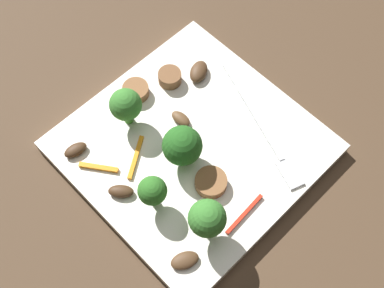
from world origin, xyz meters
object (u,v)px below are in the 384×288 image
(broccoli_floret_0, at_px, (182,146))
(sausage_slice_0, at_px, (170,77))
(plate, at_px, (192,147))
(mushroom_0, at_px, (121,191))
(mushroom_4, at_px, (76,150))
(mushroom_2, at_px, (185,260))
(broccoli_floret_1, at_px, (207,219))
(mushroom_3, at_px, (199,71))
(broccoli_floret_2, at_px, (126,105))
(sausage_slice_1, at_px, (211,182))
(pepper_strip_1, at_px, (244,214))
(broccoli_floret_3, at_px, (152,191))
(fork, at_px, (265,131))
(pepper_strip_2, at_px, (136,157))
(pepper_strip_0, at_px, (99,167))
(sausage_slice_2, at_px, (139,88))
(mushroom_1, at_px, (181,119))

(broccoli_floret_0, relative_size, sausage_slice_0, 1.94)
(plate, height_order, mushroom_0, mushroom_0)
(mushroom_4, bearing_deg, mushroom_2, 0.42)
(broccoli_floret_1, relative_size, mushroom_3, 1.85)
(broccoli_floret_2, relative_size, mushroom_3, 1.66)
(mushroom_2, bearing_deg, sausage_slice_1, 117.37)
(sausage_slice_1, relative_size, pepper_strip_1, 0.62)
(broccoli_floret_3, xyz_separation_m, mushroom_4, (-0.11, -0.02, -0.03))
(fork, relative_size, broccoli_floret_1, 2.93)
(plate, relative_size, pepper_strip_2, 4.75)
(fork, xyz_separation_m, pepper_strip_0, (-0.10, -0.17, 0.00))
(sausage_slice_0, relative_size, mushroom_0, 1.01)
(broccoli_floret_3, bearing_deg, mushroom_0, -150.09)
(sausage_slice_2, bearing_deg, sausage_slice_0, 67.69)
(broccoli_floret_0, bearing_deg, broccoli_floret_3, -74.84)
(plate, bearing_deg, sausage_slice_1, -22.07)
(sausage_slice_2, xyz_separation_m, mushroom_3, (0.03, 0.07, -0.00))
(plate, relative_size, mushroom_4, 9.46)
(sausage_slice_2, height_order, pepper_strip_1, sausage_slice_2)
(sausage_slice_0, height_order, mushroom_1, sausage_slice_0)
(pepper_strip_1, bearing_deg, mushroom_4, -156.23)
(broccoli_floret_3, height_order, mushroom_3, broccoli_floret_3)
(broccoli_floret_1, height_order, broccoli_floret_2, broccoli_floret_1)
(mushroom_2, relative_size, pepper_strip_2, 0.55)
(sausage_slice_0, bearing_deg, fork, 12.81)
(sausage_slice_1, xyz_separation_m, mushroom_2, (0.04, -0.08, -0.00))
(mushroom_2, height_order, pepper_strip_1, mushroom_2)
(broccoli_floret_1, distance_m, mushroom_1, 0.14)
(sausage_slice_2, bearing_deg, broccoli_floret_0, -13.84)
(plate, xyz_separation_m, pepper_strip_1, (0.10, -0.02, 0.01))
(plate, bearing_deg, pepper_strip_0, -118.18)
(broccoli_floret_3, bearing_deg, mushroom_3, 119.23)
(plate, distance_m, pepper_strip_1, 0.10)
(pepper_strip_1, distance_m, pepper_strip_2, 0.14)
(sausage_slice_0, bearing_deg, pepper_strip_1, -18.77)
(pepper_strip_0, distance_m, pepper_strip_1, 0.17)
(sausage_slice_2, relative_size, mushroom_2, 1.07)
(broccoli_floret_2, height_order, mushroom_4, broccoli_floret_2)
(mushroom_1, bearing_deg, broccoli_floret_3, -59.68)
(sausage_slice_1, distance_m, mushroom_4, 0.16)
(mushroom_2, xyz_separation_m, pepper_strip_2, (-0.12, 0.04, -0.00))
(pepper_strip_0, distance_m, pepper_strip_2, 0.04)
(broccoli_floret_0, height_order, broccoli_floret_2, broccoli_floret_0)
(broccoli_floret_3, xyz_separation_m, pepper_strip_2, (-0.05, 0.02, -0.03))
(broccoli_floret_3, distance_m, sausage_slice_1, 0.07)
(plate, bearing_deg, fork, 56.04)
(sausage_slice_1, distance_m, mushroom_1, 0.09)
(plate, relative_size, pepper_strip_1, 4.47)
(mushroom_2, bearing_deg, mushroom_0, 178.49)
(mushroom_4, relative_size, pepper_strip_0, 0.61)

